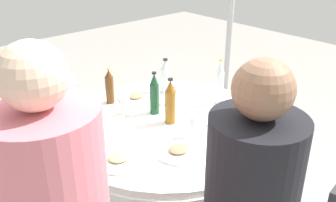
# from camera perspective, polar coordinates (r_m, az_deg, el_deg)

# --- Properties ---
(dining_table) EXTENTS (1.44, 1.44, 0.74)m
(dining_table) POSITION_cam_1_polar(r_m,az_deg,el_deg) (2.50, 0.00, -6.27)
(dining_table) COLOR white
(dining_table) RESTS_ON ground_plane
(bottle_clear_west) EXTENTS (0.06, 0.06, 0.33)m
(bottle_clear_west) POSITION_cam_1_polar(r_m,az_deg,el_deg) (2.64, 7.83, 2.66)
(bottle_clear_west) COLOR silver
(bottle_clear_west) RESTS_ON dining_table
(bottle_dark_green_left) EXTENTS (0.06, 0.06, 0.29)m
(bottle_dark_green_left) POSITION_cam_1_polar(r_m,az_deg,el_deg) (2.49, -2.07, 1.01)
(bottle_dark_green_left) COLOR #194728
(bottle_dark_green_left) RESTS_ON dining_table
(bottle_green_right) EXTENTS (0.06, 0.06, 0.30)m
(bottle_green_right) POSITION_cam_1_polar(r_m,az_deg,el_deg) (2.24, -11.69, -2.35)
(bottle_green_right) COLOR #2D6B38
(bottle_green_right) RESTS_ON dining_table
(bottle_clear_front) EXTENTS (0.07, 0.07, 0.27)m
(bottle_clear_front) POSITION_cam_1_polar(r_m,az_deg,el_deg) (2.81, -0.40, 3.67)
(bottle_clear_front) COLOR silver
(bottle_clear_front) RESTS_ON dining_table
(bottle_brown_far) EXTENTS (0.06, 0.06, 0.26)m
(bottle_brown_far) POSITION_cam_1_polar(r_m,az_deg,el_deg) (2.67, -8.85, 2.12)
(bottle_brown_far) COLOR #593314
(bottle_brown_far) RESTS_ON dining_table
(bottle_amber_east) EXTENTS (0.07, 0.07, 0.30)m
(bottle_amber_east) POSITION_cam_1_polar(r_m,az_deg,el_deg) (2.36, 0.35, -0.22)
(bottle_amber_east) COLOR #8C5619
(bottle_amber_east) RESTS_ON dining_table
(wine_glass_front) EXTENTS (0.06, 0.06, 0.15)m
(wine_glass_front) POSITION_cam_1_polar(r_m,az_deg,el_deg) (2.22, 3.87, -3.22)
(wine_glass_front) COLOR white
(wine_glass_front) RESTS_ON dining_table
(wine_glass_far) EXTENTS (0.07, 0.07, 0.15)m
(wine_glass_far) POSITION_cam_1_polar(r_m,az_deg,el_deg) (2.64, 1.12, 1.78)
(wine_glass_far) COLOR white
(wine_glass_far) RESTS_ON dining_table
(wine_glass_east) EXTENTS (0.07, 0.07, 0.14)m
(wine_glass_east) POSITION_cam_1_polar(r_m,az_deg,el_deg) (2.13, 14.20, -5.25)
(wine_glass_east) COLOR white
(wine_glass_east) RESTS_ON dining_table
(wine_glass_rear) EXTENTS (0.06, 0.06, 0.13)m
(wine_glass_rear) POSITION_cam_1_polar(r_m,az_deg,el_deg) (2.51, -6.48, 0.00)
(wine_glass_rear) COLOR white
(wine_glass_rear) RESTS_ON dining_table
(plate_mid) EXTENTS (0.23, 0.23, 0.04)m
(plate_mid) POSITION_cam_1_polar(r_m,az_deg,el_deg) (2.52, -12.22, -2.42)
(plate_mid) COLOR white
(plate_mid) RESTS_ON dining_table
(plate_near) EXTENTS (0.25, 0.25, 0.04)m
(plate_near) POSITION_cam_1_polar(r_m,az_deg,el_deg) (2.75, -4.83, 0.51)
(plate_near) COLOR white
(plate_near) RESTS_ON dining_table
(plate_north) EXTENTS (0.26, 0.26, 0.04)m
(plate_north) POSITION_cam_1_polar(r_m,az_deg,el_deg) (2.11, 1.64, -7.63)
(plate_north) COLOR white
(plate_north) RESTS_ON dining_table
(plate_outer) EXTENTS (0.26, 0.26, 0.04)m
(plate_outer) POSITION_cam_1_polar(r_m,az_deg,el_deg) (2.06, -7.41, -8.79)
(plate_outer) COLOR white
(plate_outer) RESTS_ON dining_table
(fork_left) EXTENTS (0.17, 0.09, 0.00)m
(fork_left) POSITION_cam_1_polar(r_m,az_deg,el_deg) (2.39, 6.00, -3.75)
(fork_left) COLOR silver
(fork_left) RESTS_ON dining_table
(folded_napkin) EXTENTS (0.18, 0.18, 0.02)m
(folded_napkin) POSITION_cam_1_polar(r_m,az_deg,el_deg) (2.25, 10.17, -5.83)
(folded_napkin) COLOR white
(folded_napkin) RESTS_ON dining_table
(chair_east) EXTENTS (0.53, 0.53, 0.87)m
(chair_east) POSITION_cam_1_polar(r_m,az_deg,el_deg) (2.99, -16.96, -3.47)
(chair_east) COLOR #99999E
(chair_east) RESTS_ON ground_plane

